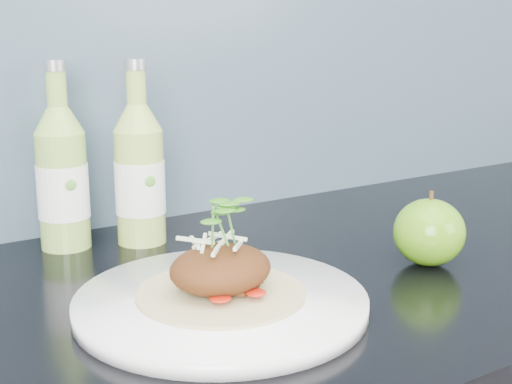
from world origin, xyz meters
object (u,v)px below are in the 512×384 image
Objects in this scene: dinner_plate at (221,302)px; green_apple at (429,232)px; cider_bottle_left at (62,178)px; cider_bottle_right at (140,175)px.

green_apple is (0.28, -0.01, 0.03)m from dinner_plate.
dinner_plate is at bearing 177.30° from green_apple.
green_apple is 0.46m from cider_bottle_left.
green_apple reaches higher than dinner_plate.
dinner_plate is 1.55× the size of cider_bottle_left.
cider_bottle_left is 1.00× the size of cider_bottle_right.
cider_bottle_left and cider_bottle_right have the same top height.
cider_bottle_left is at bearing 139.07° from green_apple.
cider_bottle_right is (0.09, -0.03, 0.00)m from cider_bottle_left.
cider_bottle_left is (-0.34, 0.30, 0.05)m from green_apple.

